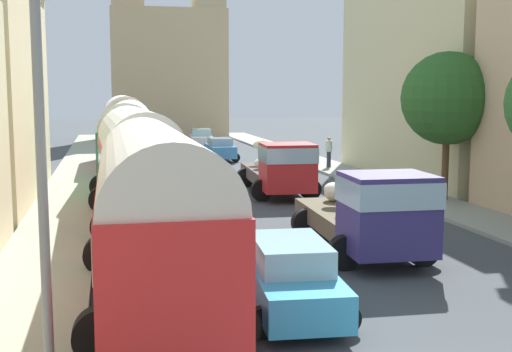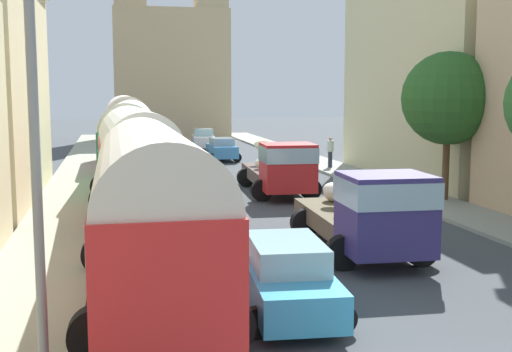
{
  "view_description": "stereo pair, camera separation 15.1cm",
  "coord_description": "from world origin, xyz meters",
  "px_view_note": "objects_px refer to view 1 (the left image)",
  "views": [
    {
      "loc": [
        -5.48,
        -7.4,
        4.58
      ],
      "look_at": [
        0.0,
        17.47,
        1.31
      ],
      "focal_mm": 46.79,
      "sensor_mm": 36.0,
      "label": 1
    },
    {
      "loc": [
        -5.33,
        -7.43,
        4.58
      ],
      "look_at": [
        0.0,
        17.47,
        1.31
      ],
      "focal_mm": 46.79,
      "sensor_mm": 36.0,
      "label": 2
    }
  ],
  "objects_px": {
    "cargo_truck_0": "(370,211)",
    "car_1": "(201,139)",
    "parked_bus_3": "(124,128)",
    "parked_bus_0": "(154,208)",
    "streetlamp_near": "(61,133)",
    "car_3": "(194,172)",
    "car_0": "(220,149)",
    "parked_bus_2": "(129,140)",
    "cargo_truck_1": "(280,167)",
    "pedestrian_0": "(329,151)",
    "parked_bus_1": "(137,161)",
    "car_4": "(170,149)",
    "car_2": "(290,276)"
  },
  "relations": [
    {
      "from": "car_1",
      "to": "streetlamp_near",
      "type": "xyz_separation_m",
      "value": [
        -7.68,
        -40.92,
        3.12
      ]
    },
    {
      "from": "parked_bus_2",
      "to": "car_3",
      "type": "relative_size",
      "value": 2.29
    },
    {
      "from": "parked_bus_0",
      "to": "parked_bus_2",
      "type": "height_order",
      "value": "parked_bus_2"
    },
    {
      "from": "car_0",
      "to": "car_3",
      "type": "distance_m",
      "value": 12.54
    },
    {
      "from": "car_4",
      "to": "streetlamp_near",
      "type": "distance_m",
      "value": 33.32
    },
    {
      "from": "cargo_truck_0",
      "to": "car_3",
      "type": "xyz_separation_m",
      "value": [
        -3.11,
        14.1,
        -0.53
      ]
    },
    {
      "from": "parked_bus_0",
      "to": "car_3",
      "type": "bearing_deg",
      "value": 80.25
    },
    {
      "from": "car_0",
      "to": "car_3",
      "type": "bearing_deg",
      "value": -105.09
    },
    {
      "from": "parked_bus_0",
      "to": "cargo_truck_0",
      "type": "relative_size",
      "value": 1.38
    },
    {
      "from": "parked_bus_3",
      "to": "car_4",
      "type": "bearing_deg",
      "value": 40.0
    },
    {
      "from": "parked_bus_3",
      "to": "car_3",
      "type": "relative_size",
      "value": 2.03
    },
    {
      "from": "car_0",
      "to": "streetlamp_near",
      "type": "relative_size",
      "value": 0.58
    },
    {
      "from": "parked_bus_0",
      "to": "car_3",
      "type": "height_order",
      "value": "parked_bus_0"
    },
    {
      "from": "parked_bus_3",
      "to": "parked_bus_0",
      "type": "bearing_deg",
      "value": -90.0
    },
    {
      "from": "cargo_truck_1",
      "to": "car_4",
      "type": "bearing_deg",
      "value": 102.49
    },
    {
      "from": "car_0",
      "to": "streetlamp_near",
      "type": "height_order",
      "value": "streetlamp_near"
    },
    {
      "from": "cargo_truck_0",
      "to": "car_1",
      "type": "bearing_deg",
      "value": 89.95
    },
    {
      "from": "parked_bus_1",
      "to": "streetlamp_near",
      "type": "bearing_deg",
      "value": -97.35
    },
    {
      "from": "car_1",
      "to": "cargo_truck_1",
      "type": "bearing_deg",
      "value": -89.36
    },
    {
      "from": "parked_bus_2",
      "to": "car_0",
      "type": "distance_m",
      "value": 12.89
    },
    {
      "from": "parked_bus_2",
      "to": "cargo_truck_0",
      "type": "bearing_deg",
      "value": -68.05
    },
    {
      "from": "car_2",
      "to": "parked_bus_1",
      "type": "bearing_deg",
      "value": 105.02
    },
    {
      "from": "parked_bus_2",
      "to": "cargo_truck_0",
      "type": "relative_size",
      "value": 1.41
    },
    {
      "from": "car_1",
      "to": "car_4",
      "type": "distance_m",
      "value": 8.66
    },
    {
      "from": "parked_bus_1",
      "to": "pedestrian_0",
      "type": "bearing_deg",
      "value": 50.22
    },
    {
      "from": "streetlamp_near",
      "to": "parked_bus_3",
      "type": "bearing_deg",
      "value": 86.99
    },
    {
      "from": "parked_bus_2",
      "to": "parked_bus_3",
      "type": "xyz_separation_m",
      "value": [
        0.0,
        9.0,
        0.11
      ]
    },
    {
      "from": "parked_bus_2",
      "to": "cargo_truck_0",
      "type": "distance_m",
      "value": 16.21
    },
    {
      "from": "car_2",
      "to": "car_4",
      "type": "distance_m",
      "value": 30.44
    },
    {
      "from": "pedestrian_0",
      "to": "parked_bus_0",
      "type": "bearing_deg",
      "value": -116.81
    },
    {
      "from": "cargo_truck_1",
      "to": "pedestrian_0",
      "type": "distance_m",
      "value": 10.27
    },
    {
      "from": "pedestrian_0",
      "to": "parked_bus_2",
      "type": "bearing_deg",
      "value": -157.07
    },
    {
      "from": "car_3",
      "to": "pedestrian_0",
      "type": "bearing_deg",
      "value": 33.88
    },
    {
      "from": "cargo_truck_0",
      "to": "car_1",
      "type": "distance_m",
      "value": 34.53
    },
    {
      "from": "parked_bus_3",
      "to": "cargo_truck_0",
      "type": "distance_m",
      "value": 24.78
    },
    {
      "from": "parked_bus_3",
      "to": "car_1",
      "type": "distance_m",
      "value": 12.25
    },
    {
      "from": "cargo_truck_1",
      "to": "car_3",
      "type": "height_order",
      "value": "cargo_truck_1"
    },
    {
      "from": "parked_bus_3",
      "to": "car_0",
      "type": "bearing_deg",
      "value": 19.56
    },
    {
      "from": "car_2",
      "to": "pedestrian_0",
      "type": "distance_m",
      "value": 25.48
    },
    {
      "from": "parked_bus_2",
      "to": "car_0",
      "type": "relative_size",
      "value": 2.49
    },
    {
      "from": "car_3",
      "to": "pedestrian_0",
      "type": "xyz_separation_m",
      "value": [
        8.63,
        5.8,
        0.33
      ]
    },
    {
      "from": "parked_bus_1",
      "to": "car_1",
      "type": "height_order",
      "value": "parked_bus_1"
    },
    {
      "from": "car_1",
      "to": "car_2",
      "type": "bearing_deg",
      "value": -95.05
    },
    {
      "from": "parked_bus_3",
      "to": "cargo_truck_0",
      "type": "xyz_separation_m",
      "value": [
        6.05,
        -24.0,
        -1.07
      ]
    },
    {
      "from": "parked_bus_0",
      "to": "streetlamp_near",
      "type": "relative_size",
      "value": 1.41
    },
    {
      "from": "parked_bus_2",
      "to": "car_4",
      "type": "xyz_separation_m",
      "value": [
        2.93,
        11.46,
        -1.48
      ]
    },
    {
      "from": "car_1",
      "to": "streetlamp_near",
      "type": "relative_size",
      "value": 0.58
    },
    {
      "from": "parked_bus_2",
      "to": "cargo_truck_1",
      "type": "xyz_separation_m",
      "value": [
        6.34,
        -3.94,
        -1.0
      ]
    },
    {
      "from": "pedestrian_0",
      "to": "car_0",
      "type": "bearing_deg",
      "value": 130.4
    },
    {
      "from": "parked_bus_2",
      "to": "cargo_truck_1",
      "type": "height_order",
      "value": "parked_bus_2"
    }
  ]
}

